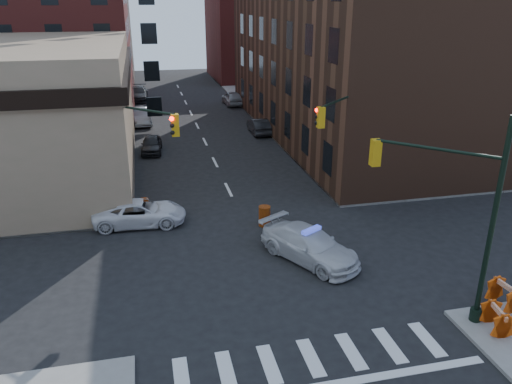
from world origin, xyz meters
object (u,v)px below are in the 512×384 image
barricade_nw_a (80,205)px  parked_car_wfar (142,116)px  pickup (140,213)px  pedestrian_b (11,207)px  parked_car_wnear (152,144)px  parked_car_enear (259,126)px  police_car (310,245)px  pedestrian_a (124,195)px  barrel_road (265,216)px  barrel_bank (145,206)px  barricade_se_a (505,295)px

barricade_nw_a → parked_car_wfar: bearing=83.5°
pickup → barricade_nw_a: (-3.38, 2.20, -0.11)m
parked_car_wfar → pedestrian_b: 23.96m
parked_car_wnear → parked_car_enear: 10.63m
police_car → parked_car_enear: 24.07m
parked_car_wfar → police_car: bearing=-79.9°
police_car → parked_car_wnear: police_car is taller
pickup → pedestrian_a: 2.06m
pedestrian_a → pedestrian_b: (-5.96, -0.59, 0.01)m
barrel_road → barricade_nw_a: barrel_road is taller
pickup → parked_car_wnear: bearing=-0.8°
barrel_bank → barricade_nw_a: bearing=169.8°
barrel_bank → police_car: bearing=-44.5°
police_car → barrel_road: size_ratio=4.65×
parked_car_enear → pedestrian_b: 24.38m
barricade_nw_a → barrel_bank: bearing=-6.8°
pedestrian_a → barrel_bank: pedestrian_a is taller
police_car → parked_car_wfar: (-7.42, 29.98, 0.01)m
pedestrian_a → barrel_road: 8.30m
pickup → parked_car_enear: (10.93, 17.98, 0.01)m
police_car → parked_car_wfar: 30.88m
pickup → parked_car_wfar: 24.09m
parked_car_wfar → parked_car_enear: 12.16m
barricade_nw_a → barrel_road: bearing=-17.8°
barrel_road → barrel_bank: barrel_road is taller
police_car → parked_car_wfar: bearing=74.4°
pedestrian_a → barricade_se_a: (15.00, -13.33, -0.50)m
parked_car_wfar → barricade_se_a: parked_car_wfar is taller
parked_car_wfar → barricade_se_a: (13.75, -35.58, -0.13)m
barricade_se_a → parked_car_wnear: bearing=21.3°
parked_car_enear → barrel_bank: size_ratio=4.77×
parked_car_wfar → parked_car_enear: bearing=-34.0°
police_car → pedestrian_b: 16.28m
police_car → pedestrian_a: 11.62m
pedestrian_a → barricade_se_a: size_ratio=1.49×
parked_car_enear → barricade_nw_a: size_ratio=3.63×
police_car → parked_car_enear: (3.09, 23.87, -0.06)m
pedestrian_a → pedestrian_b: 5.99m
parked_car_wnear → parked_car_wfar: 10.10m
barrel_road → parked_car_wfar: bearing=103.6°
pedestrian_b → parked_car_wnear: bearing=70.3°
pedestrian_a → barrel_bank: size_ratio=2.23×
parked_car_wfar → barrel_bank: (-0.15, -22.54, -0.33)m
barricade_nw_a → pedestrian_b: bearing=-160.9°
pickup → barrel_bank: size_ratio=5.61×
pedestrian_a → parked_car_enear: bearing=51.4°
parked_car_wfar → pedestrian_a: pedestrian_a is taller
barrel_bank → barricade_se_a: size_ratio=0.67×
parked_car_enear → pedestrian_a: (-11.76, -16.15, 0.44)m
pedestrian_a → pedestrian_b: bearing=-176.9°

